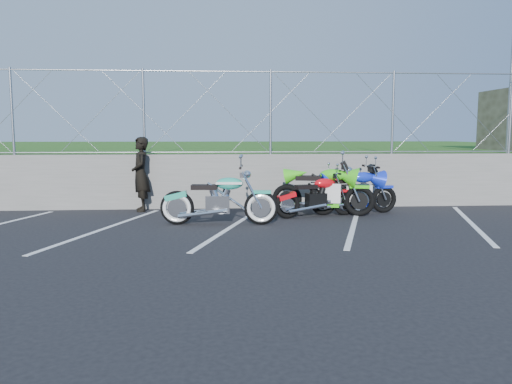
{
  "coord_description": "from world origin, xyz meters",
  "views": [
    {
      "loc": [
        -0.24,
        -8.52,
        1.79
      ],
      "look_at": [
        0.49,
        1.3,
        0.64
      ],
      "focal_mm": 35.0,
      "sensor_mm": 36.0,
      "label": 1
    }
  ],
  "objects": [
    {
      "name": "grass_field",
      "position": [
        0.0,
        13.5,
        0.65
      ],
      "size": [
        30.0,
        20.0,
        1.3
      ],
      "primitive_type": "cube",
      "color": "#214C14",
      "rests_on": "ground"
    },
    {
      "name": "sportbike_blue",
      "position": [
        2.8,
        2.35,
        0.46
      ],
      "size": [
        2.06,
        0.73,
        1.07
      ],
      "rotation": [
        0.0,
        0.0,
        0.17
      ],
      "color": "black",
      "rests_on": "ground"
    },
    {
      "name": "naked_orange",
      "position": [
        1.88,
        2.01,
        0.41
      ],
      "size": [
        1.89,
        0.7,
        0.96
      ],
      "rotation": [
        0.0,
        0.0,
        0.26
      ],
      "color": "black",
      "rests_on": "ground"
    },
    {
      "name": "cruiser_turquoise",
      "position": [
        -0.22,
        1.23,
        0.46
      ],
      "size": [
        2.33,
        0.74,
        1.16
      ],
      "rotation": [
        0.0,
        0.0,
        -0.08
      ],
      "color": "black",
      "rests_on": "ground"
    },
    {
      "name": "chain_link_fence",
      "position": [
        0.0,
        3.5,
        2.3
      ],
      "size": [
        28.0,
        0.03,
        2.0
      ],
      "color": "gray",
      "rests_on": "retaining_wall"
    },
    {
      "name": "sportbike_green",
      "position": [
        2.06,
        2.24,
        0.5
      ],
      "size": [
        2.21,
        0.86,
        1.17
      ],
      "rotation": [
        0.0,
        0.0,
        -0.27
      ],
      "color": "black",
      "rests_on": "ground"
    },
    {
      "name": "parking_lines",
      "position": [
        1.2,
        1.0,
        0.0
      ],
      "size": [
        18.29,
        4.31,
        0.01
      ],
      "color": "silver",
      "rests_on": "ground"
    },
    {
      "name": "person_standing",
      "position": [
        -2.05,
        3.12,
        0.86
      ],
      "size": [
        0.55,
        0.71,
        1.72
      ],
      "primitive_type": "imported",
      "rotation": [
        0.0,
        0.0,
        -1.32
      ],
      "color": "black",
      "rests_on": "ground"
    },
    {
      "name": "sign_pole",
      "position": [
        7.2,
        3.9,
        2.8
      ],
      "size": [
        0.08,
        0.08,
        3.0
      ],
      "primitive_type": "cylinder",
      "color": "gray",
      "rests_on": "grass_field"
    },
    {
      "name": "ground",
      "position": [
        0.0,
        0.0,
        0.0
      ],
      "size": [
        90.0,
        90.0,
        0.0
      ],
      "primitive_type": "plane",
      "color": "black",
      "rests_on": "ground"
    },
    {
      "name": "retaining_wall",
      "position": [
        0.0,
        3.5,
        0.65
      ],
      "size": [
        30.0,
        0.22,
        1.3
      ],
      "primitive_type": "cube",
      "color": "#62625D",
      "rests_on": "ground"
    }
  ]
}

